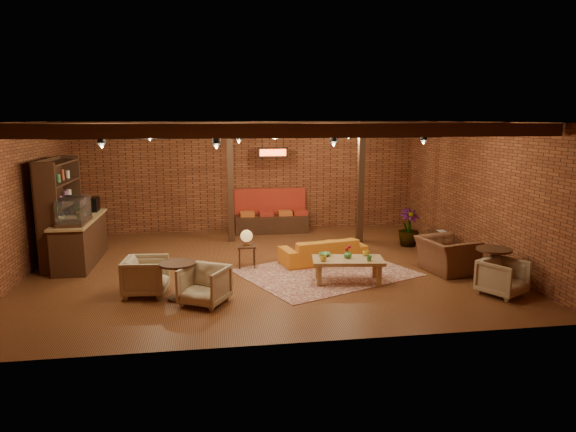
{
  "coord_description": "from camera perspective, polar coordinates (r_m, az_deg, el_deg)",
  "views": [
    {
      "loc": [
        -1.11,
        -11.01,
        3.27
      ],
      "look_at": [
        0.59,
        0.2,
        1.11
      ],
      "focal_mm": 32.0,
      "sensor_mm": 36.0,
      "label": 1
    }
  ],
  "objects": [
    {
      "name": "armchair_right",
      "position": [
        11.59,
        17.25,
        -3.57
      ],
      "size": [
        0.94,
        1.25,
        0.99
      ],
      "primitive_type": "imported",
      "rotation": [
        0.0,
        0.0,
        1.76
      ],
      "color": "brown",
      "rests_on": "floor"
    },
    {
      "name": "banquette",
      "position": [
        14.92,
        -1.87,
        0.07
      ],
      "size": [
        2.1,
        0.7,
        1.0
      ],
      "primitive_type": null,
      "color": "#9F281A",
      "rests_on": "ground"
    },
    {
      "name": "ceiling_spotlights",
      "position": [
        11.07,
        -2.88,
        8.64
      ],
      "size": [
        6.4,
        4.4,
        0.28
      ],
      "primitive_type": null,
      "color": "black",
      "rests_on": "ceiling"
    },
    {
      "name": "shelving_hutch",
      "position": [
        12.75,
        -23.9,
        0.5
      ],
      "size": [
        0.52,
        2.0,
        2.4
      ],
      "primitive_type": null,
      "color": "#321810",
      "rests_on": "ground"
    },
    {
      "name": "ceiling",
      "position": [
        11.07,
        -2.89,
        10.4
      ],
      "size": [
        10.0,
        8.0,
        0.02
      ],
      "primitive_type": "cube",
      "color": "black",
      "rests_on": "wall_back"
    },
    {
      "name": "plant_tall",
      "position": [
        13.51,
        13.42,
        2.76
      ],
      "size": [
        1.98,
        1.98,
        2.91
      ],
      "primitive_type": "imported",
      "rotation": [
        0.0,
        0.0,
        0.25
      ],
      "color": "#4C7F4C",
      "rests_on": "floor"
    },
    {
      "name": "wall_back",
      "position": [
        15.14,
        -4.36,
        4.41
      ],
      "size": [
        10.0,
        0.02,
        3.2
      ],
      "primitive_type": "cube",
      "color": "brown",
      "rests_on": "ground"
    },
    {
      "name": "side_table_lamp",
      "position": [
        11.41,
        -4.63,
        -2.55
      ],
      "size": [
        0.42,
        0.42,
        0.85
      ],
      "rotation": [
        0.0,
        0.0,
        -0.05
      ],
      "color": "#321810",
      "rests_on": "floor"
    },
    {
      "name": "post_right",
      "position": [
        13.69,
        8.08,
        3.66
      ],
      "size": [
        0.16,
        0.16,
        3.2
      ],
      "primitive_type": "cube",
      "color": "#321810",
      "rests_on": "ground"
    },
    {
      "name": "post_left",
      "position": [
        13.72,
        -6.42,
        3.72
      ],
      "size": [
        0.16,
        0.16,
        3.2
      ],
      "primitive_type": "cube",
      "color": "#321810",
      "rests_on": "ground"
    },
    {
      "name": "wall_left",
      "position": [
        11.8,
        -27.76,
        1.39
      ],
      "size": [
        0.02,
        8.0,
        3.2
      ],
      "primitive_type": "cube",
      "color": "brown",
      "rests_on": "ground"
    },
    {
      "name": "ceiling_beams",
      "position": [
        11.07,
        -2.89,
        9.78
      ],
      "size": [
        9.8,
        6.4,
        0.22
      ],
      "primitive_type": null,
      "color": "#321810",
      "rests_on": "ceiling"
    },
    {
      "name": "rug",
      "position": [
        11.15,
        4.29,
        -6.27
      ],
      "size": [
        4.15,
        3.74,
        0.01
      ],
      "primitive_type": "cube",
      "rotation": [
        0.0,
        0.0,
        0.41
      ],
      "color": "maroon",
      "rests_on": "floor"
    },
    {
      "name": "armchair_a",
      "position": [
        10.05,
        -15.53,
        -6.25
      ],
      "size": [
        0.79,
        0.83,
        0.79
      ],
      "primitive_type": "imported",
      "rotation": [
        0.0,
        0.0,
        1.48
      ],
      "color": "beige",
      "rests_on": "floor"
    },
    {
      "name": "armchair_far",
      "position": [
        10.48,
        22.75,
        -6.13
      ],
      "size": [
        0.97,
        0.95,
        0.75
      ],
      "primitive_type": "imported",
      "rotation": [
        0.0,
        0.0,
        0.52
      ],
      "color": "beige",
      "rests_on": "floor"
    },
    {
      "name": "wall_front",
      "position": [
        7.29,
        0.39,
        -2.46
      ],
      "size": [
        10.0,
        0.02,
        3.2
      ],
      "primitive_type": "cube",
      "color": "brown",
      "rests_on": "ground"
    },
    {
      "name": "armchair_b",
      "position": [
        9.33,
        -9.29,
        -7.4
      ],
      "size": [
        0.99,
        0.97,
        0.77
      ],
      "primitive_type": "imported",
      "rotation": [
        0.0,
        0.0,
        -0.51
      ],
      "color": "beige",
      "rests_on": "floor"
    },
    {
      "name": "plant_counter",
      "position": [
        12.72,
        -21.62,
        0.73
      ],
      "size": [
        0.35,
        0.39,
        0.3
      ],
      "primitive_type": "imported",
      "color": "#337F33",
      "rests_on": "service_counter"
    },
    {
      "name": "side_table_book",
      "position": [
        13.17,
        16.37,
        -1.86
      ],
      "size": [
        0.6,
        0.6,
        0.55
      ],
      "rotation": [
        0.0,
        0.0,
        -0.31
      ],
      "color": "#321810",
      "rests_on": "floor"
    },
    {
      "name": "wall_right",
      "position": [
        12.7,
        20.26,
        2.55
      ],
      "size": [
        0.02,
        8.0,
        3.2
      ],
      "primitive_type": "cube",
      "color": "brown",
      "rests_on": "ground"
    },
    {
      "name": "coffee_table",
      "position": [
        10.47,
        6.59,
        -5.02
      ],
      "size": [
        1.51,
        0.9,
        0.74
      ],
      "rotation": [
        0.0,
        0.0,
        -0.14
      ],
      "color": "#A3774C",
      "rests_on": "floor"
    },
    {
      "name": "round_table_left",
      "position": [
        9.63,
        -12.16,
        -6.38
      ],
      "size": [
        0.67,
        0.67,
        0.69
      ],
      "color": "#321810",
      "rests_on": "floor"
    },
    {
      "name": "floor",
      "position": [
        11.54,
        -2.74,
        -5.7
      ],
      "size": [
        10.0,
        10.0,
        0.0
      ],
      "primitive_type": "plane",
      "color": "#381C0E",
      "rests_on": "ground"
    },
    {
      "name": "sofa",
      "position": [
        11.84,
        3.88,
        -3.85
      ],
      "size": [
        2.07,
        1.16,
        0.57
      ],
      "primitive_type": "imported",
      "rotation": [
        0.0,
        0.0,
        3.35
      ],
      "color": "#C96F1C",
      "rests_on": "floor"
    },
    {
      "name": "round_table_right",
      "position": [
        10.81,
        21.84,
        -4.71
      ],
      "size": [
        0.67,
        0.67,
        0.79
      ],
      "color": "#321810",
      "rests_on": "floor"
    },
    {
      "name": "service_counter",
      "position": [
        12.62,
        -22.13,
        -1.32
      ],
      "size": [
        0.8,
        2.5,
        1.6
      ],
      "primitive_type": null,
      "color": "#321810",
      "rests_on": "ground"
    },
    {
      "name": "service_sign",
      "position": [
        14.24,
        -1.7,
        7.07
      ],
      "size": [
        0.86,
        0.06,
        0.3
      ],
      "primitive_type": "cube",
      "color": "#FE4F19",
      "rests_on": "ceiling"
    },
    {
      "name": "ceiling_pipe",
      "position": [
        12.67,
        -3.61,
        8.85
      ],
      "size": [
        9.6,
        0.12,
        0.12
      ],
      "primitive_type": "cylinder",
      "rotation": [
        0.0,
        1.57,
        0.0
      ],
      "color": "black",
      "rests_on": "ceiling"
    }
  ]
}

